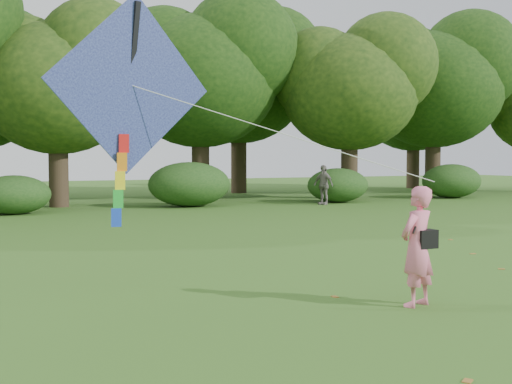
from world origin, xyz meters
name	(u,v)px	position (x,y,z in m)	size (l,w,h in m)	color
ground	(395,298)	(0.00, 0.00, 0.00)	(100.00, 100.00, 0.00)	#265114
man_kite_flyer	(417,246)	(-0.05, -0.55, 0.84)	(0.61, 0.40, 1.68)	pink
bystander_right	(323,185)	(8.67, 16.46, 0.87)	(1.02, 0.42, 1.74)	gray
crossbody_bag	(425,238)	(0.07, -0.58, 0.95)	(0.43, 0.20, 0.69)	black
flying_kite	(131,88)	(-3.60, 1.29, 3.04)	(5.03, 2.18, 3.23)	#2732AC
tree_line	(128,83)	(1.67, 22.88, 5.60)	(54.70, 15.30, 9.48)	#3A2D1E
shrub_band	(102,188)	(-0.72, 17.60, 0.86)	(39.15, 3.22, 1.88)	#264919
fallen_leaves	(407,279)	(1.08, 1.08, 0.01)	(11.23, 10.23, 0.01)	olive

